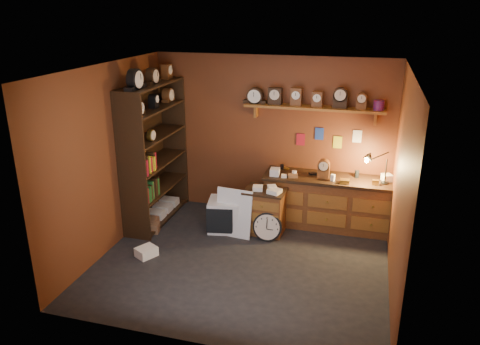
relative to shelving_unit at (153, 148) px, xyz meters
The scene contains 11 objects.
floor 2.40m from the shelving_unit, 28.68° to the right, with size 4.00×4.00×0.00m, color black.
room_shell 2.09m from the shelving_unit, 25.39° to the right, with size 4.02×3.62×2.71m.
shelving_unit is the anchor object (origin of this frame).
workbench 2.99m from the shelving_unit, ahead, with size 2.11×0.66×1.36m.
low_cabinet 2.08m from the shelving_unit, ahead, with size 0.66×0.57×0.81m.
big_round_clock 2.26m from the shelving_unit, ahead, with size 0.45×0.16×0.45m.
white_panel 1.93m from the shelving_unit, ahead, with size 0.59×0.03×0.78m, color silver.
mini_fridge 1.59m from the shelving_unit, ahead, with size 0.58×0.59×0.51m.
floor_box_a 1.29m from the shelving_unit, 74.35° to the right, with size 0.24×0.21×0.15m, color brown.
floor_box_b 1.76m from the shelving_unit, 71.53° to the right, with size 0.23×0.28×0.14m, color white.
floor_box_c 1.96m from the shelving_unit, ahead, with size 0.22×0.19×0.17m, color brown.
Camera 1 is at (1.55, -5.65, 3.44)m, focal length 35.00 mm.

